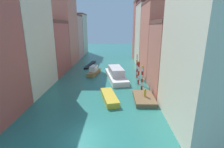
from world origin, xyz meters
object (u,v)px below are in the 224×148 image
object	(u,v)px
gondola_black	(90,65)
motorboat_0	(94,71)
waterfront_dock	(144,98)
person_on_dock	(145,93)
mooring_pole_3	(137,69)
mooring_pole_1	(139,72)
mooring_pole_0	(142,77)
mooring_pole_4	(137,64)
mooring_pole_2	(139,71)
vaporetto_white	(116,74)
motorboat_1	(109,97)

from	to	relation	value
gondola_black	motorboat_0	size ratio (longest dim) A/B	1.65
waterfront_dock	person_on_dock	size ratio (longest dim) A/B	4.13
person_on_dock	mooring_pole_3	xyz separation A→B (m)	(0.26, 12.53, 0.72)
motorboat_0	mooring_pole_1	bearing A→B (deg)	-34.97
mooring_pole_0	mooring_pole_4	xyz separation A→B (m)	(0.23, 9.97, 0.29)
mooring_pole_3	motorboat_0	distance (m)	10.80
person_on_dock	mooring_pole_2	size ratio (longest dim) A/B	0.35
mooring_pole_0	mooring_pole_2	xyz separation A→B (m)	(0.25, 6.25, -0.36)
waterfront_dock	mooring_pole_3	distance (m)	12.70
waterfront_dock	mooring_pole_0	world-z (taller)	mooring_pole_0
person_on_dock	mooring_pole_2	world-z (taller)	mooring_pole_2
waterfront_dock	mooring_pole_3	xyz separation A→B (m)	(0.39, 12.58, 1.69)
person_on_dock	gondola_black	size ratio (longest dim) A/B	0.14
mooring_pole_1	vaporetto_white	world-z (taller)	mooring_pole_1
mooring_pole_1	gondola_black	size ratio (longest dim) A/B	0.48
mooring_pole_1	mooring_pole_2	bearing A→B (deg)	81.09
mooring_pole_3	vaporetto_white	xyz separation A→B (m)	(-4.94, -1.02, -0.97)
person_on_dock	mooring_pole_4	distance (m)	14.87
mooring_pole_3	motorboat_0	bearing A→B (deg)	166.58
person_on_dock	motorboat_1	world-z (taller)	person_on_dock
person_on_dock	mooring_pole_1	distance (m)	8.03
person_on_dock	mooring_pole_2	bearing A→B (deg)	87.69
mooring_pole_1	mooring_pole_3	bearing A→B (deg)	86.16
vaporetto_white	motorboat_0	world-z (taller)	vaporetto_white
mooring_pole_1	motorboat_1	size ratio (longest dim) A/B	0.72
vaporetto_white	mooring_pole_4	bearing A→B (deg)	32.82
vaporetto_white	gondola_black	world-z (taller)	vaporetto_white
mooring_pole_4	gondola_black	size ratio (longest dim) A/B	0.51
mooring_pole_2	gondola_black	size ratio (longest dim) A/B	0.38
person_on_dock	mooring_pole_3	bearing A→B (deg)	88.80
mooring_pole_3	mooring_pole_4	world-z (taller)	mooring_pole_4
mooring_pole_1	mooring_pole_2	distance (m)	3.23
mooring_pole_2	mooring_pole_3	distance (m)	1.45
mooring_pole_0	motorboat_0	bearing A→B (deg)	135.53
mooring_pole_2	gondola_black	distance (m)	19.26
mooring_pole_3	vaporetto_white	size ratio (longest dim) A/B	0.32
waterfront_dock	motorboat_0	bearing A→B (deg)	123.69
motorboat_1	person_on_dock	bearing A→B (deg)	-0.47
motorboat_1	gondola_black	bearing A→B (deg)	105.19
mooring_pole_0	mooring_pole_1	bearing A→B (deg)	94.59
person_on_dock	mooring_pole_0	xyz separation A→B (m)	(0.20, 4.84, 1.08)
mooring_pole_4	motorboat_1	distance (m)	16.17
person_on_dock	motorboat_0	xyz separation A→B (m)	(-10.18, 15.02, -0.48)
mooring_pole_4	motorboat_0	xyz separation A→B (m)	(-10.61, 0.22, -1.85)
motorboat_0	motorboat_1	size ratio (longest dim) A/B	0.91
mooring_pole_1	mooring_pole_0	bearing A→B (deg)	-85.41
motorboat_1	waterfront_dock	bearing A→B (deg)	-0.93
person_on_dock	gondola_black	bearing A→B (deg)	116.60
mooring_pole_1	mooring_pole_2	world-z (taller)	mooring_pole_1
vaporetto_white	motorboat_1	distance (m)	11.53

